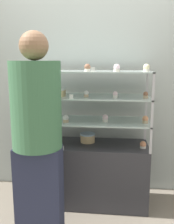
# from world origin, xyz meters

# --- Properties ---
(ground_plane) EXTENTS (20.00, 20.00, 0.00)m
(ground_plane) POSITION_xyz_m (0.00, 0.00, 0.00)
(ground_plane) COLOR gray
(back_wall) EXTENTS (8.00, 0.05, 2.60)m
(back_wall) POSITION_xyz_m (0.00, 0.39, 1.30)
(back_wall) COLOR #A8B2AD
(back_wall) RESTS_ON ground_plane
(display_base) EXTENTS (1.29, 0.49, 0.66)m
(display_base) POSITION_xyz_m (0.00, 0.00, 0.33)
(display_base) COLOR #333338
(display_base) RESTS_ON ground_plane
(display_riser_lower) EXTENTS (1.29, 0.49, 0.26)m
(display_riser_lower) POSITION_xyz_m (0.00, 0.00, 0.91)
(display_riser_lower) COLOR #B7B7BC
(display_riser_lower) RESTS_ON display_base
(display_riser_middle) EXTENTS (1.29, 0.49, 0.26)m
(display_riser_middle) POSITION_xyz_m (0.00, 0.00, 1.16)
(display_riser_middle) COLOR #B7B7BC
(display_riser_middle) RESTS_ON display_riser_lower
(display_riser_upper) EXTENTS (1.29, 0.49, 0.26)m
(display_riser_upper) POSITION_xyz_m (0.00, 0.00, 1.42)
(display_riser_upper) COLOR #B7B7BC
(display_riser_upper) RESTS_ON display_riser_middle
(layer_cake_centerpiece) EXTENTS (0.16, 0.16, 0.10)m
(layer_cake_centerpiece) POSITION_xyz_m (-0.00, 0.06, 0.71)
(layer_cake_centerpiece) COLOR #DBBC84
(layer_cake_centerpiece) RESTS_ON display_base
(sheet_cake_frosted) EXTENTS (0.24, 0.15, 0.07)m
(sheet_cake_frosted) POSITION_xyz_m (-0.35, -0.03, 1.22)
(sheet_cake_frosted) COLOR #DBBC84
(sheet_cake_frosted) RESTS_ON display_riser_middle
(cupcake_0) EXTENTS (0.06, 0.06, 0.07)m
(cupcake_0) POSITION_xyz_m (-0.58, -0.13, 0.70)
(cupcake_0) COLOR white
(cupcake_0) RESTS_ON display_base
(cupcake_1) EXTENTS (0.06, 0.06, 0.07)m
(cupcake_1) POSITION_xyz_m (0.58, -0.08, 0.70)
(cupcake_1) COLOR white
(cupcake_1) RESTS_ON display_base
(price_tag_0) EXTENTS (0.04, 0.00, 0.04)m
(price_tag_0) POSITION_xyz_m (-0.23, -0.23, 0.69)
(price_tag_0) COLOR white
(price_tag_0) RESTS_ON display_base
(cupcake_2) EXTENTS (0.06, 0.06, 0.08)m
(cupcake_2) POSITION_xyz_m (-0.59, -0.12, 0.96)
(cupcake_2) COLOR #CCB28C
(cupcake_2) RESTS_ON display_riser_lower
(cupcake_3) EXTENTS (0.06, 0.06, 0.08)m
(cupcake_3) POSITION_xyz_m (-0.21, -0.10, 0.96)
(cupcake_3) COLOR #CCB28C
(cupcake_3) RESTS_ON display_riser_lower
(cupcake_4) EXTENTS (0.06, 0.06, 0.08)m
(cupcake_4) POSITION_xyz_m (0.19, -0.04, 0.96)
(cupcake_4) COLOR white
(cupcake_4) RESTS_ON display_riser_lower
(cupcake_5) EXTENTS (0.06, 0.06, 0.08)m
(cupcake_5) POSITION_xyz_m (0.59, -0.06, 0.96)
(cupcake_5) COLOR #CCB28C
(cupcake_5) RESTS_ON display_riser_lower
(price_tag_1) EXTENTS (0.04, 0.00, 0.04)m
(price_tag_1) POSITION_xyz_m (-0.39, -0.23, 0.94)
(price_tag_1) COLOR white
(price_tag_1) RESTS_ON display_riser_lower
(cupcake_6) EXTENTS (0.05, 0.05, 0.07)m
(cupcake_6) POSITION_xyz_m (-0.60, -0.11, 1.21)
(cupcake_6) COLOR #CCB28C
(cupcake_6) RESTS_ON display_riser_middle
(cupcake_7) EXTENTS (0.05, 0.05, 0.07)m
(cupcake_7) POSITION_xyz_m (-0.00, -0.07, 1.21)
(cupcake_7) COLOR #CCB28C
(cupcake_7) RESTS_ON display_riser_middle
(cupcake_8) EXTENTS (0.05, 0.05, 0.07)m
(cupcake_8) POSITION_xyz_m (0.29, -0.10, 1.21)
(cupcake_8) COLOR white
(cupcake_8) RESTS_ON display_riser_middle
(cupcake_9) EXTENTS (0.05, 0.05, 0.07)m
(cupcake_9) POSITION_xyz_m (0.58, -0.09, 1.21)
(cupcake_9) COLOR #CCB28C
(cupcake_9) RESTS_ON display_riser_middle
(price_tag_2) EXTENTS (0.04, 0.00, 0.04)m
(price_tag_2) POSITION_xyz_m (-0.13, -0.23, 1.20)
(price_tag_2) COLOR white
(price_tag_2) RESTS_ON display_riser_middle
(cupcake_10) EXTENTS (0.06, 0.06, 0.07)m
(cupcake_10) POSITION_xyz_m (-0.59, -0.05, 1.47)
(cupcake_10) COLOR beige
(cupcake_10) RESTS_ON display_riser_upper
(cupcake_11) EXTENTS (0.06, 0.06, 0.07)m
(cupcake_11) POSITION_xyz_m (-0.28, -0.12, 1.47)
(cupcake_11) COLOR #CCB28C
(cupcake_11) RESTS_ON display_riser_upper
(cupcake_12) EXTENTS (0.06, 0.06, 0.07)m
(cupcake_12) POSITION_xyz_m (0.01, -0.09, 1.47)
(cupcake_12) COLOR beige
(cupcake_12) RESTS_ON display_riser_upper
(cupcake_13) EXTENTS (0.06, 0.06, 0.07)m
(cupcake_13) POSITION_xyz_m (0.30, -0.13, 1.47)
(cupcake_13) COLOR beige
(cupcake_13) RESTS_ON display_riser_upper
(cupcake_14) EXTENTS (0.06, 0.06, 0.07)m
(cupcake_14) POSITION_xyz_m (0.59, -0.04, 1.47)
(cupcake_14) COLOR beige
(cupcake_14) RESTS_ON display_riser_upper
(price_tag_3) EXTENTS (0.04, 0.00, 0.04)m
(price_tag_3) POSITION_xyz_m (0.08, -0.23, 1.46)
(price_tag_3) COLOR white
(price_tag_3) RESTS_ON display_riser_upper
(customer_figure) EXTENTS (0.41, 0.41, 1.77)m
(customer_figure) POSITION_xyz_m (-0.35, -0.61, 0.95)
(customer_figure) COLOR #282D47
(customer_figure) RESTS_ON ground_plane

